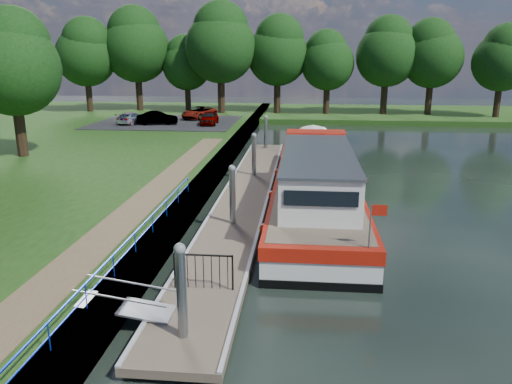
# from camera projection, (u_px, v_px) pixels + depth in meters

# --- Properties ---
(ground) EXTENTS (160.00, 160.00, 0.00)m
(ground) POSITION_uv_depth(u_px,v_px,m) (188.00, 339.00, 13.39)
(ground) COLOR black
(ground) RESTS_ON ground
(bank_edge) EXTENTS (1.10, 90.00, 0.78)m
(bank_edge) POSITION_uv_depth(u_px,v_px,m) (204.00, 184.00, 27.92)
(bank_edge) COLOR #473D2D
(bank_edge) RESTS_ON ground
(far_bank) EXTENTS (60.00, 18.00, 0.60)m
(far_bank) POSITION_uv_depth(u_px,v_px,m) (377.00, 114.00, 62.10)
(far_bank) COLOR #1B3D11
(far_bank) RESTS_ON ground
(footpath) EXTENTS (1.60, 40.00, 0.05)m
(footpath) POSITION_uv_depth(u_px,v_px,m) (129.00, 215.00, 21.27)
(footpath) COLOR brown
(footpath) RESTS_ON riverbank
(carpark) EXTENTS (14.00, 12.00, 0.06)m
(carpark) POSITION_uv_depth(u_px,v_px,m) (167.00, 122.00, 50.67)
(carpark) COLOR black
(carpark) RESTS_ON riverbank
(blue_fence) EXTENTS (0.04, 18.04, 0.72)m
(blue_fence) POSITION_uv_depth(u_px,v_px,m) (125.00, 248.00, 16.18)
(blue_fence) COLOR #0C2DBF
(blue_fence) RESTS_ON riverbank
(pontoon) EXTENTS (2.50, 30.00, 0.56)m
(pontoon) POSITION_uv_depth(u_px,v_px,m) (245.00, 199.00, 25.82)
(pontoon) COLOR brown
(pontoon) RESTS_ON ground
(mooring_piles) EXTENTS (0.30, 27.30, 3.55)m
(mooring_piles) POSITION_uv_depth(u_px,v_px,m) (245.00, 178.00, 25.53)
(mooring_piles) COLOR gray
(mooring_piles) RESTS_ON ground
(gangway) EXTENTS (2.58, 1.00, 0.92)m
(gangway) POSITION_uv_depth(u_px,v_px,m) (126.00, 306.00, 13.88)
(gangway) COLOR #A5A8AD
(gangway) RESTS_ON ground
(gate_panel) EXTENTS (1.85, 0.05, 1.15)m
(gate_panel) POSITION_uv_depth(u_px,v_px,m) (203.00, 266.00, 15.20)
(gate_panel) COLOR black
(gate_panel) RESTS_ON ground
(barge) EXTENTS (4.36, 21.15, 4.78)m
(barge) POSITION_uv_depth(u_px,v_px,m) (315.00, 181.00, 25.83)
(barge) COLOR black
(barge) RESTS_ON ground
(horizon_trees) EXTENTS (54.38, 10.03, 12.87)m
(horizon_trees) POSITION_uv_depth(u_px,v_px,m) (267.00, 50.00, 58.16)
(horizon_trees) COLOR #332316
(horizon_trees) RESTS_ON ground
(bank_tree_a) EXTENTS (6.12, 6.12, 9.72)m
(bank_tree_a) POSITION_uv_depth(u_px,v_px,m) (13.00, 61.00, 32.30)
(bank_tree_a) COLOR #332316
(bank_tree_a) RESTS_ON riverbank
(car_a) EXTENTS (1.71, 3.87, 1.29)m
(car_a) POSITION_uv_depth(u_px,v_px,m) (209.00, 118.00, 48.61)
(car_a) COLOR #999999
(car_a) RESTS_ON carpark
(car_b) EXTENTS (4.02, 1.95, 1.27)m
(car_b) POSITION_uv_depth(u_px,v_px,m) (157.00, 118.00, 48.61)
(car_b) COLOR #999999
(car_b) RESTS_ON carpark
(car_c) EXTENTS (2.39, 4.11, 1.12)m
(car_c) POSITION_uv_depth(u_px,v_px,m) (132.00, 118.00, 49.23)
(car_c) COLOR #999999
(car_c) RESTS_ON carpark
(car_d) EXTENTS (3.64, 5.01, 1.26)m
(car_d) POSITION_uv_depth(u_px,v_px,m) (199.00, 113.00, 53.01)
(car_d) COLOR #999999
(car_d) RESTS_ON carpark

